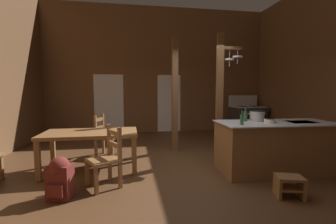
# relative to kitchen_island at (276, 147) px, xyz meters

# --- Properties ---
(ground_plane) EXTENTS (8.56, 9.26, 0.10)m
(ground_plane) POSITION_rel_kitchen_island_xyz_m (-1.67, 0.21, -0.51)
(ground_plane) COLOR #4C301C
(wall_back) EXTENTS (8.56, 0.14, 4.43)m
(wall_back) POSITION_rel_kitchen_island_xyz_m (-1.67, 4.51, 1.75)
(wall_back) COLOR brown
(wall_back) RESTS_ON ground_plane
(glazed_door_back_left) EXTENTS (1.00, 0.01, 2.05)m
(glazed_door_back_left) POSITION_rel_kitchen_island_xyz_m (-3.41, 4.43, 0.57)
(glazed_door_back_left) COLOR white
(glazed_door_back_left) RESTS_ON ground_plane
(glazed_panel_back_right) EXTENTS (0.84, 0.01, 2.05)m
(glazed_panel_back_right) POSITION_rel_kitchen_island_xyz_m (-1.28, 4.43, 0.57)
(glazed_panel_back_right) COLOR white
(glazed_panel_back_right) RESTS_ON ground_plane
(kitchen_island) EXTENTS (2.19, 1.03, 0.92)m
(kitchen_island) POSITION_rel_kitchen_island_xyz_m (0.00, 0.00, 0.00)
(kitchen_island) COLOR brown
(kitchen_island) RESTS_ON ground_plane
(stove_range) EXTENTS (1.18, 0.87, 1.32)m
(stove_range) POSITION_rel_kitchen_island_xyz_m (1.48, 3.81, 0.02)
(stove_range) COLOR #2E2E2E
(stove_range) RESTS_ON ground_plane
(support_post_with_pot_rack) EXTENTS (0.58, 0.25, 2.78)m
(support_post_with_pot_rack) POSITION_rel_kitchen_island_xyz_m (-0.65, 1.15, 1.02)
(support_post_with_pot_rack) COLOR brown
(support_post_with_pot_rack) RESTS_ON ground_plane
(support_post_center) EXTENTS (0.14, 0.14, 2.78)m
(support_post_center) POSITION_rel_kitchen_island_xyz_m (-1.59, 1.75, 0.93)
(support_post_center) COLOR brown
(support_post_center) RESTS_ON ground_plane
(step_stool) EXTENTS (0.42, 0.37, 0.30)m
(step_stool) POSITION_rel_kitchen_island_xyz_m (-0.47, -1.00, -0.28)
(step_stool) COLOR brown
(step_stool) RESTS_ON ground_plane
(dining_table) EXTENTS (1.71, 0.91, 0.74)m
(dining_table) POSITION_rel_kitchen_island_xyz_m (-3.41, 0.58, 0.19)
(dining_table) COLOR brown
(dining_table) RESTS_ON ground_plane
(ladderback_chair_near_window) EXTENTS (0.60, 0.60, 0.95)m
(ladderback_chair_near_window) POSITION_rel_kitchen_island_xyz_m (-3.06, -0.21, -0.01)
(ladderback_chair_near_window) COLOR brown
(ladderback_chair_near_window) RESTS_ON ground_plane
(ladderback_chair_by_post) EXTENTS (0.56, 0.56, 0.95)m
(ladderback_chair_by_post) POSITION_rel_kitchen_island_xyz_m (-3.26, 1.54, -0.01)
(ladderback_chair_by_post) COLOR brown
(ladderback_chair_by_post) RESTS_ON ground_plane
(backpack) EXTENTS (0.36, 0.35, 0.60)m
(backpack) POSITION_rel_kitchen_island_xyz_m (-3.65, -0.53, -0.15)
(backpack) COLOR maroon
(backpack) RESTS_ON ground_plane
(stockpot_on_counter) EXTENTS (0.35, 0.28, 0.20)m
(stockpot_on_counter) POSITION_rel_kitchen_island_xyz_m (-0.29, 0.21, 0.56)
(stockpot_on_counter) COLOR #B7BABF
(stockpot_on_counter) RESTS_ON kitchen_island
(mixing_bowl_on_counter) EXTENTS (0.20, 0.20, 0.07)m
(mixing_bowl_on_counter) POSITION_rel_kitchen_island_xyz_m (-0.20, -0.06, 0.50)
(mixing_bowl_on_counter) COLOR silver
(mixing_bowl_on_counter) RESTS_ON kitchen_island
(bottle_tall_on_counter) EXTENTS (0.06, 0.06, 0.25)m
(bottle_tall_on_counter) POSITION_rel_kitchen_island_xyz_m (-0.81, -0.20, 0.56)
(bottle_tall_on_counter) COLOR #2D5638
(bottle_tall_on_counter) RESTS_ON kitchen_island
(bottle_short_on_counter) EXTENTS (0.07, 0.07, 0.26)m
(bottle_short_on_counter) POSITION_rel_kitchen_island_xyz_m (-0.52, 0.22, 0.57)
(bottle_short_on_counter) COLOR #2D5638
(bottle_short_on_counter) RESTS_ON kitchen_island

